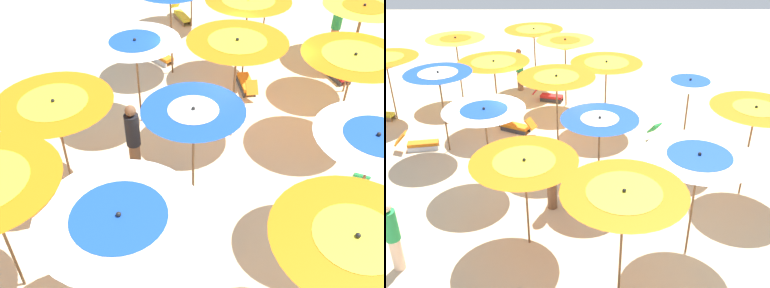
# 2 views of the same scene
# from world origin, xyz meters

# --- Properties ---
(ground) EXTENTS (40.39, 40.39, 0.04)m
(ground) POSITION_xyz_m (0.00, 0.00, -0.02)
(ground) COLOR beige
(beach_umbrella_0) EXTENTS (2.17, 2.17, 2.48)m
(beach_umbrella_0) POSITION_xyz_m (2.05, 5.12, 2.24)
(beach_umbrella_0) COLOR brown
(beach_umbrella_0) RESTS_ON ground
(beach_umbrella_1) EXTENTS (2.02, 2.02, 2.48)m
(beach_umbrella_1) POSITION_xyz_m (0.21, 3.97, 2.25)
(beach_umbrella_1) COLOR brown
(beach_umbrella_1) RESTS_ON ground
(beach_umbrella_2) EXTENTS (2.28, 2.28, 2.31)m
(beach_umbrella_2) POSITION_xyz_m (-1.86, 1.81, 2.07)
(beach_umbrella_2) COLOR brown
(beach_umbrella_2) RESTS_ON ground
(beach_umbrella_3) EXTENTS (2.02, 2.02, 2.51)m
(beach_umbrella_3) POSITION_xyz_m (-3.68, 0.47, 2.27)
(beach_umbrella_3) COLOR brown
(beach_umbrella_3) RESTS_ON ground
(beach_umbrella_5) EXTENTS (2.18, 2.18, 2.49)m
(beach_umbrella_5) POSITION_xyz_m (4.31, 3.23, 2.24)
(beach_umbrella_5) COLOR brown
(beach_umbrella_5) RESTS_ON ground
(beach_umbrella_6) EXTENTS (1.92, 1.92, 2.17)m
(beach_umbrella_6) POSITION_xyz_m (1.98, 1.42, 1.93)
(beach_umbrella_6) COLOR brown
(beach_umbrella_6) RESTS_ON ground
(beach_umbrella_7) EXTENTS (2.15, 2.15, 2.57)m
(beach_umbrella_7) POSITION_xyz_m (0.14, 0.31, 2.30)
(beach_umbrella_7) COLOR brown
(beach_umbrella_7) RESTS_ON ground
(beach_umbrella_8) EXTENTS (2.28, 2.28, 2.33)m
(beach_umbrella_8) POSITION_xyz_m (-1.86, -1.74, 2.12)
(beach_umbrella_8) COLOR brown
(beach_umbrella_8) RESTS_ON ground
(beach_umbrella_11) EXTENTS (2.23, 2.23, 2.18)m
(beach_umbrella_11) POSITION_xyz_m (4.00, -0.20, 1.92)
(beach_umbrella_11) COLOR brown
(beach_umbrella_11) RESTS_ON ground
(beach_umbrella_12) EXTENTS (2.06, 2.06, 2.27)m
(beach_umbrella_12) POSITION_xyz_m (1.65, -1.42, 2.02)
(beach_umbrella_12) COLOR brown
(beach_umbrella_12) RESTS_ON ground
(lounger_0) EXTENTS (0.85, 1.26, 0.56)m
(lounger_0) POSITION_xyz_m (-1.48, -1.08, 0.19)
(lounger_0) COLOR #333338
(lounger_0) RESTS_ON ground
(lounger_1) EXTENTS (1.26, 1.02, 0.62)m
(lounger_1) POSITION_xyz_m (-0.45, 3.63, 0.20)
(lounger_1) COLOR #333338
(lounger_1) RESTS_ON ground
(lounger_2) EXTENTS (0.53, 1.31, 0.61)m
(lounger_2) POSITION_xyz_m (-0.30, -3.94, 0.20)
(lounger_2) COLOR silver
(lounger_2) RESTS_ON ground
(lounger_3) EXTENTS (0.53, 1.29, 0.57)m
(lounger_3) POSITION_xyz_m (-2.48, -6.05, 0.19)
(lounger_3) COLOR olive
(lounger_3) RESTS_ON ground
(lounger_4) EXTENTS (0.62, 1.20, 0.61)m
(lounger_4) POSITION_xyz_m (-4.08, -0.18, 0.21)
(lounger_4) COLOR #333338
(lounger_4) RESTS_ON ground
(beachgoer_1) EXTENTS (0.30, 0.30, 1.68)m
(beachgoer_1) POSITION_xyz_m (-5.19, -1.38, 0.88)
(beachgoer_1) COLOR #A3704C
(beachgoer_1) RESTS_ON ground
(beachgoer_2) EXTENTS (0.30, 0.30, 1.79)m
(beachgoer_2) POSITION_xyz_m (2.69, 0.26, 0.94)
(beachgoer_2) COLOR brown
(beachgoer_2) RESTS_ON ground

